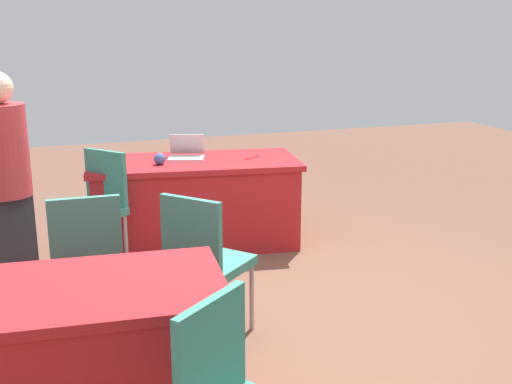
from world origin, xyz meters
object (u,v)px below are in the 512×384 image
at_px(person_presenter, 6,179).
at_px(chair_by_pillar, 204,257).
at_px(yarn_ball, 160,159).
at_px(table_foreground, 195,202).
at_px(chair_tucked_right, 96,203).
at_px(chair_tucked_left, 87,256).
at_px(laptop_silver, 186,154).
at_px(scissors_red, 252,157).
at_px(table_mid_left, 48,366).

bearing_deg(person_presenter, chair_by_pillar, -68.24).
bearing_deg(yarn_ball, person_presenter, 31.51).
relative_size(table_foreground, yarn_ball, 19.36).
bearing_deg(person_presenter, chair_tucked_right, 8.68).
bearing_deg(chair_tucked_left, laptop_silver, 60.70).
bearing_deg(scissors_red, chair_by_pillar, 24.71).
height_order(table_foreground, chair_tucked_left, chair_tucked_left).
distance_m(chair_by_pillar, laptop_silver, 1.98).
distance_m(table_foreground, laptop_silver, 0.44).
xyz_separation_m(chair_tucked_left, scissors_red, (-1.60, -1.52, 0.21)).
height_order(laptop_silver, scissors_red, laptop_silver).
bearing_deg(laptop_silver, scissors_red, 179.96).
height_order(chair_tucked_left, chair_by_pillar, chair_tucked_left).
bearing_deg(table_mid_left, table_foreground, -117.92).
bearing_deg(table_mid_left, chair_by_pillar, -142.73).
bearing_deg(scissors_red, yarn_ball, -36.87).
relative_size(person_presenter, scissors_red, 9.20).
xyz_separation_m(table_foreground, chair_by_pillar, (0.39, 1.81, 0.17)).
relative_size(chair_tucked_left, person_presenter, 0.59).
height_order(yarn_ball, scissors_red, yarn_ball).
bearing_deg(laptop_silver, yarn_ball, 52.88).
bearing_deg(chair_by_pillar, yarn_ball, 136.80).
relative_size(table_mid_left, laptop_silver, 4.48).
bearing_deg(person_presenter, table_mid_left, -110.96).
bearing_deg(chair_by_pillar, chair_tucked_left, -149.19).
height_order(table_foreground, yarn_ball, yarn_ball).
relative_size(table_foreground, chair_tucked_left, 2.00).
distance_m(person_presenter, scissors_red, 2.19).
bearing_deg(scissors_red, chair_tucked_left, 5.88).
xyz_separation_m(table_foreground, yarn_ball, (0.32, 0.08, 0.44)).
relative_size(chair_tucked_left, chair_by_pillar, 1.01).
bearing_deg(table_mid_left, yarn_ball, -112.57).
distance_m(chair_tucked_right, yarn_ball, 0.70).
distance_m(table_mid_left, scissors_red, 3.12).
xyz_separation_m(table_mid_left, person_presenter, (0.19, -1.72, 0.53)).
relative_size(chair_by_pillar, yarn_ball, 9.55).
xyz_separation_m(chair_tucked_left, laptop_silver, (-1.04, -1.70, 0.25)).
bearing_deg(chair_by_pillar, laptop_silver, 128.74).
height_order(table_foreground, person_presenter, person_presenter).
distance_m(laptop_silver, yarn_ball, 0.34).
bearing_deg(yarn_ball, table_mid_left, 67.43).
height_order(chair_tucked_right, person_presenter, person_presenter).
height_order(chair_tucked_left, yarn_ball, chair_tucked_left).
relative_size(chair_by_pillar, person_presenter, 0.59).
relative_size(table_mid_left, chair_tucked_left, 1.79).
bearing_deg(laptop_silver, chair_tucked_right, 47.39).
height_order(laptop_silver, yarn_ball, laptop_silver).
height_order(chair_tucked_left, scissors_red, chair_tucked_left).
relative_size(chair_tucked_left, scissors_red, 5.44).
distance_m(table_foreground, chair_by_pillar, 1.86).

